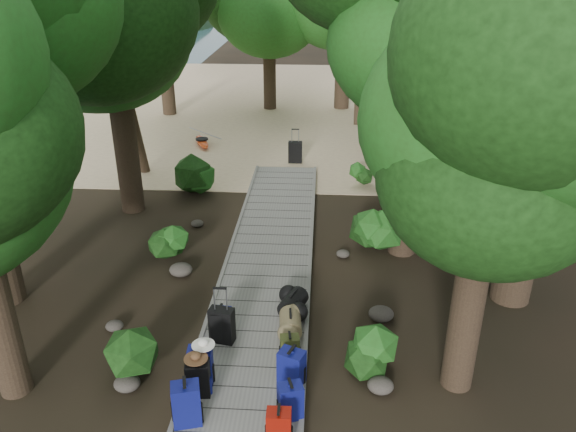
# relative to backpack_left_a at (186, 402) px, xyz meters

# --- Properties ---
(ground) EXTENTS (120.00, 120.00, 0.00)m
(ground) POSITION_rel_backpack_left_a_xyz_m (0.74, 4.30, -0.51)
(ground) COLOR black
(ground) RESTS_ON ground
(sand_beach) EXTENTS (40.00, 22.00, 0.02)m
(sand_beach) POSITION_rel_backpack_left_a_xyz_m (0.74, 20.30, -0.50)
(sand_beach) COLOR #D2B88E
(sand_beach) RESTS_ON ground
(boardwalk) EXTENTS (2.00, 12.00, 0.12)m
(boardwalk) POSITION_rel_backpack_left_a_xyz_m (0.74, 5.30, -0.45)
(boardwalk) COLOR slate
(boardwalk) RESTS_ON ground
(backpack_left_a) EXTENTS (0.48, 0.39, 0.78)m
(backpack_left_a) POSITION_rel_backpack_left_a_xyz_m (0.00, 0.00, 0.00)
(backpack_left_a) COLOR navy
(backpack_left_a) RESTS_ON boardwalk
(backpack_left_b) EXTENTS (0.40, 0.30, 0.68)m
(backpack_left_b) POSITION_rel_backpack_left_a_xyz_m (0.04, 0.61, -0.05)
(backpack_left_b) COLOR black
(backpack_left_b) RESTS_ON boardwalk
(backpack_left_c) EXTENTS (0.41, 0.30, 0.72)m
(backpack_left_c) POSITION_rel_backpack_left_a_xyz_m (0.02, 0.90, -0.03)
(backpack_left_c) COLOR navy
(backpack_left_c) RESTS_ON boardwalk
(backpack_left_d) EXTENTS (0.39, 0.30, 0.56)m
(backpack_left_d) POSITION_rel_backpack_left_a_xyz_m (0.12, 2.24, -0.11)
(backpack_left_d) COLOR navy
(backpack_left_d) RESTS_ON boardwalk
(backpack_right_a) EXTENTS (0.35, 0.25, 0.63)m
(backpack_right_a) POSITION_rel_backpack_left_a_xyz_m (1.39, -0.30, -0.08)
(backpack_right_a) COLOR maroon
(backpack_right_a) RESTS_ON boardwalk
(backpack_right_b) EXTENTS (0.43, 0.35, 0.66)m
(backpack_right_b) POSITION_rel_backpack_left_a_xyz_m (1.53, 0.21, -0.06)
(backpack_right_b) COLOR navy
(backpack_right_b) RESTS_ON boardwalk
(backpack_right_c) EXTENTS (0.48, 0.42, 0.69)m
(backpack_right_c) POSITION_rel_backpack_left_a_xyz_m (1.50, 0.95, -0.04)
(backpack_right_c) COLOR navy
(backpack_right_c) RESTS_ON boardwalk
(backpack_right_d) EXTENTS (0.36, 0.28, 0.50)m
(backpack_right_d) POSITION_rel_backpack_left_a_xyz_m (1.44, 1.57, -0.14)
(backpack_right_d) COLOR #313C17
(backpack_right_d) RESTS_ON boardwalk
(duffel_right_khaki) EXTENTS (0.46, 0.64, 0.40)m
(duffel_right_khaki) POSITION_rel_backpack_left_a_xyz_m (1.40, 2.31, -0.19)
(duffel_right_khaki) COLOR #796447
(duffel_right_khaki) RESTS_ON boardwalk
(duffel_right_black) EXTENTS (0.60, 0.74, 0.40)m
(duffel_right_black) POSITION_rel_backpack_left_a_xyz_m (1.42, 2.98, -0.19)
(duffel_right_black) COLOR black
(duffel_right_black) RESTS_ON boardwalk
(suitcase_on_boardwalk) EXTENTS (0.47, 0.32, 0.68)m
(suitcase_on_boardwalk) POSITION_rel_backpack_left_a_xyz_m (0.19, 1.98, -0.05)
(suitcase_on_boardwalk) COLOR black
(suitcase_on_boardwalk) RESTS_ON boardwalk
(lone_suitcase_on_sand) EXTENTS (0.47, 0.27, 0.73)m
(lone_suitcase_on_sand) POSITION_rel_backpack_left_a_xyz_m (1.00, 12.10, -0.12)
(lone_suitcase_on_sand) COLOR black
(lone_suitcase_on_sand) RESTS_ON sand_beach
(hat_brown) EXTENTS (0.38, 0.38, 0.11)m
(hat_brown) POSITION_rel_backpack_left_a_xyz_m (0.03, 0.62, 0.35)
(hat_brown) COLOR #51351E
(hat_brown) RESTS_ON backpack_left_b
(hat_white) EXTENTS (0.37, 0.37, 0.12)m
(hat_white) POSITION_rel_backpack_left_a_xyz_m (0.09, 0.91, 0.39)
(hat_white) COLOR silver
(hat_white) RESTS_ON backpack_left_c
(kayak) EXTENTS (1.93, 3.44, 0.34)m
(kayak) POSITION_rel_backpack_left_a_xyz_m (-2.60, 13.82, -0.32)
(kayak) COLOR red
(kayak) RESTS_ON sand_beach
(sun_lounger) EXTENTS (1.44, 2.13, 0.66)m
(sun_lounger) POSITION_rel_backpack_left_a_xyz_m (4.03, 13.61, -0.16)
(sun_lounger) COLOR silver
(sun_lounger) RESTS_ON sand_beach
(tree_right_a) EXTENTS (4.35, 4.35, 7.25)m
(tree_right_a) POSITION_rel_backpack_left_a_xyz_m (4.23, 1.25, 3.11)
(tree_right_a) COLOR black
(tree_right_a) RESTS_ON ground
(tree_right_b) EXTENTS (6.30, 6.30, 11.24)m
(tree_right_b) POSITION_rel_backpack_left_a_xyz_m (5.88, 3.94, 5.11)
(tree_right_b) COLOR black
(tree_right_b) RESTS_ON ground
(tree_right_c) EXTENTS (5.33, 5.33, 9.23)m
(tree_right_c) POSITION_rel_backpack_left_a_xyz_m (3.88, 5.86, 4.11)
(tree_right_c) COLOR black
(tree_right_c) RESTS_ON ground
(tree_right_d) EXTENTS (5.54, 5.54, 10.16)m
(tree_right_d) POSITION_rel_backpack_left_a_xyz_m (6.15, 8.60, 4.57)
(tree_right_d) COLOR black
(tree_right_d) RESTS_ON ground
(tree_right_e) EXTENTS (5.29, 5.29, 9.53)m
(tree_right_e) POSITION_rel_backpack_left_a_xyz_m (5.18, 11.56, 4.25)
(tree_right_e) COLOR black
(tree_right_e) RESTS_ON ground
(tree_right_f) EXTENTS (5.48, 5.48, 9.78)m
(tree_right_f) POSITION_rel_backpack_left_a_xyz_m (7.29, 13.18, 4.38)
(tree_right_f) COLOR black
(tree_right_f) RESTS_ON ground
(tree_left_c) EXTENTS (5.16, 5.16, 8.98)m
(tree_left_c) POSITION_rel_backpack_left_a_xyz_m (-3.35, 7.89, 3.98)
(tree_left_c) COLOR black
(tree_left_c) RESTS_ON ground
(tree_back_a) EXTENTS (4.75, 4.75, 8.22)m
(tree_back_a) POSITION_rel_backpack_left_a_xyz_m (-0.56, 19.61, 3.60)
(tree_back_a) COLOR black
(tree_back_a) RESTS_ON ground
(tree_back_c) EXTENTS (5.29, 5.29, 9.52)m
(tree_back_c) POSITION_rel_backpack_left_a_xyz_m (5.90, 20.26, 4.25)
(tree_back_c) COLOR black
(tree_back_c) RESTS_ON ground
(tree_back_d) EXTENTS (5.06, 5.06, 8.43)m
(tree_back_d) POSITION_rel_backpack_left_a_xyz_m (-4.99, 18.31, 3.71)
(tree_back_d) COLOR black
(tree_back_d) RESTS_ON ground
(palm_right_a) EXTENTS (4.00, 4.00, 6.82)m
(palm_right_a) POSITION_rel_backpack_left_a_xyz_m (3.90, 9.81, 2.90)
(palm_right_a) COLOR #103910
(palm_right_a) RESTS_ON ground
(palm_right_b) EXTENTS (4.35, 4.35, 8.39)m
(palm_right_b) POSITION_rel_backpack_left_a_xyz_m (5.85, 15.48, 3.69)
(palm_right_b) COLOR #103910
(palm_right_b) RESTS_ON ground
(palm_right_c) EXTENTS (4.30, 4.30, 6.84)m
(palm_right_c) POSITION_rel_backpack_left_a_xyz_m (3.62, 17.27, 2.91)
(palm_right_c) COLOR #103910
(palm_right_c) RESTS_ON ground
(palm_left_a) EXTENTS (4.30, 4.30, 6.85)m
(palm_left_a) POSITION_rel_backpack_left_a_xyz_m (-4.15, 10.83, 2.91)
(palm_left_a) COLOR #103910
(palm_left_a) RESTS_ON ground
(rock_left_a) EXTENTS (0.44, 0.39, 0.24)m
(rock_left_a) POSITION_rel_backpack_left_a_xyz_m (-1.19, 0.77, -0.39)
(rock_left_a) COLOR #4C473F
(rock_left_a) RESTS_ON ground
(rock_left_b) EXTENTS (0.34, 0.30, 0.19)m
(rock_left_b) POSITION_rel_backpack_left_a_xyz_m (-1.95, 2.34, -0.42)
(rock_left_b) COLOR #4C473F
(rock_left_b) RESTS_ON ground
(rock_left_c) EXTENTS (0.51, 0.46, 0.28)m
(rock_left_c) POSITION_rel_backpack_left_a_xyz_m (-1.16, 4.41, -0.37)
(rock_left_c) COLOR #4C473F
(rock_left_c) RESTS_ON ground
(rock_left_d) EXTENTS (0.33, 0.30, 0.18)m
(rock_left_d) POSITION_rel_backpack_left_a_xyz_m (-1.32, 6.90, -0.42)
(rock_left_d) COLOR #4C473F
(rock_left_d) RESTS_ON ground
(rock_right_a) EXTENTS (0.43, 0.39, 0.24)m
(rock_right_a) POSITION_rel_backpack_left_a_xyz_m (2.96, 0.98, -0.39)
(rock_right_a) COLOR #4C473F
(rock_right_a) RESTS_ON ground
(rock_right_b) EXTENTS (0.50, 0.45, 0.27)m
(rock_right_b) POSITION_rel_backpack_left_a_xyz_m (3.14, 2.99, -0.37)
(rock_right_b) COLOR #4C473F
(rock_right_b) RESTS_ON ground
(rock_right_c) EXTENTS (0.32, 0.29, 0.18)m
(rock_right_c) POSITION_rel_backpack_left_a_xyz_m (2.47, 5.48, -0.42)
(rock_right_c) COLOR #4C473F
(rock_right_c) RESTS_ON ground
(rock_right_d) EXTENTS (0.59, 0.53, 0.33)m
(rock_right_d) POSITION_rel_backpack_left_a_xyz_m (3.90, 8.28, -0.35)
(rock_right_d) COLOR #4C473F
(rock_right_d) RESTS_ON ground
(shrub_left_a) EXTENTS (1.19, 1.19, 1.07)m
(shrub_left_a) POSITION_rel_backpack_left_a_xyz_m (-1.26, 0.95, 0.03)
(shrub_left_a) COLOR #1F4C17
(shrub_left_a) RESTS_ON ground
(shrub_left_b) EXTENTS (0.99, 0.99, 0.89)m
(shrub_left_b) POSITION_rel_backpack_left_a_xyz_m (-1.52, 5.14, -0.06)
(shrub_left_b) COLOR #1F4C17
(shrub_left_b) RESTS_ON ground
(shrub_left_c) EXTENTS (1.24, 1.24, 1.12)m
(shrub_left_c) POSITION_rel_backpack_left_a_xyz_m (-1.86, 9.17, 0.05)
(shrub_left_c) COLOR #1F4C17
(shrub_left_c) RESTS_ON ground
(shrub_right_a) EXTENTS (0.87, 0.87, 0.78)m
(shrub_right_a) POSITION_rel_backpack_left_a_xyz_m (2.93, 1.47, -0.12)
(shrub_right_a) COLOR #1F4C17
(shrub_right_a) RESTS_ON ground
(shrub_right_b) EXTENTS (1.37, 1.37, 1.23)m
(shrub_right_b) POSITION_rel_backpack_left_a_xyz_m (3.33, 5.87, 0.11)
(shrub_right_b) COLOR #1F4C17
(shrub_right_b) RESTS_ON ground
(shrub_right_c) EXTENTS (0.76, 0.76, 0.68)m
(shrub_right_c) POSITION_rel_backpack_left_a_xyz_m (3.10, 10.06, -0.17)
(shrub_right_c) COLOR #1F4C17
(shrub_right_c) RESTS_ON ground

